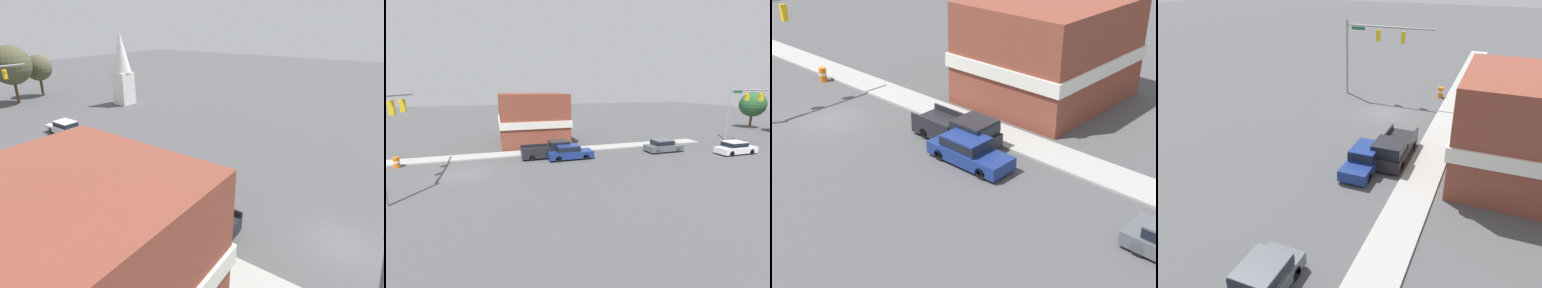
% 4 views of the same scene
% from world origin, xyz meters
% --- Properties ---
extents(ground_plane, '(200.00, 200.00, 0.00)m').
position_xyz_m(ground_plane, '(0.00, 0.00, 0.00)').
color(ground_plane, '#4C4C4F').
extents(sidewalk_curb, '(2.40, 60.00, 0.14)m').
position_xyz_m(sidewalk_curb, '(-5.70, 0.00, 0.07)').
color(sidewalk_curb, '#9E9E99').
rests_on(sidewalk_curb, ground).
extents(near_signal_assembly, '(8.76, 0.49, 7.52)m').
position_xyz_m(near_signal_assembly, '(2.86, -4.21, 5.51)').
color(near_signal_assembly, gray).
rests_on(near_signal_assembly, ground).
extents(car_lead, '(1.85, 4.86, 1.55)m').
position_xyz_m(car_lead, '(-1.86, 10.27, 0.81)').
color(car_lead, black).
rests_on(car_lead, ground).
extents(car_second_ahead, '(1.92, 4.51, 1.49)m').
position_xyz_m(car_second_ahead, '(-1.61, 21.98, 0.78)').
color(car_second_ahead, black).
rests_on(car_second_ahead, ground).
extents(pickup_truck_parked, '(2.06, 5.39, 1.82)m').
position_xyz_m(pickup_truck_parked, '(-3.27, 8.48, 0.90)').
color(pickup_truck_parked, black).
rests_on(pickup_truck_parked, ground).
extents(construction_barrel, '(0.57, 0.57, 1.05)m').
position_xyz_m(construction_barrel, '(-3.90, -6.50, 0.53)').
color(construction_barrel, orange).
rests_on(construction_barrel, ground).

